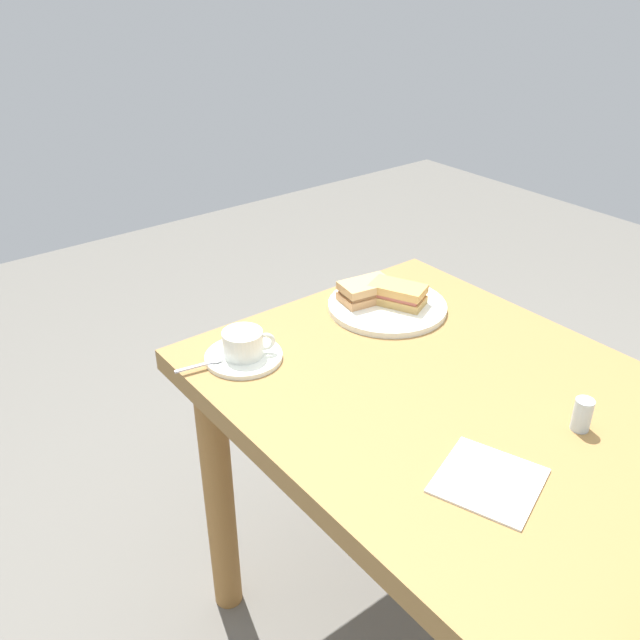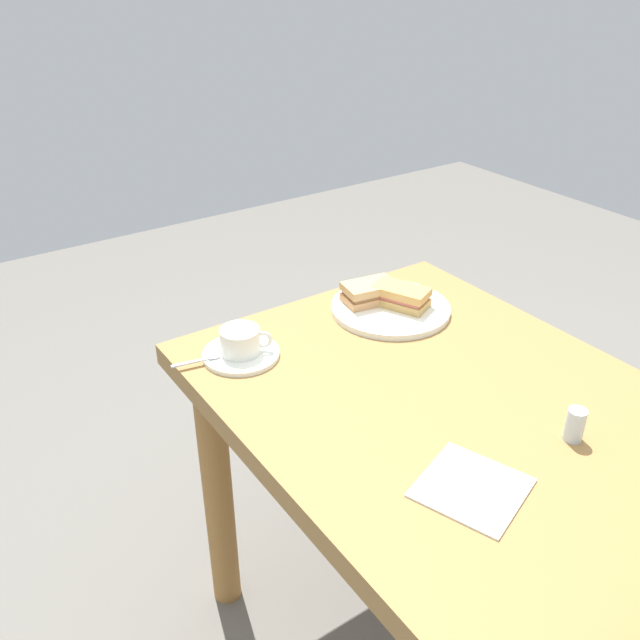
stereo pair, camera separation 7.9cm
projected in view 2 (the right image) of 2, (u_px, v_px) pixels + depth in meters
The scene contains 9 objects.
dining_table at pixel (475, 473), 1.23m from camera, with size 1.13×0.75×0.74m.
sandwich_plate at pixel (390, 308), 1.52m from camera, with size 0.27×0.27×0.01m, color white.
sandwich_front at pixel (401, 296), 1.51m from camera, with size 0.14×0.11×0.05m.
sandwich_back at pixel (370, 292), 1.52m from camera, with size 0.09×0.13×0.05m.
coffee_saucer at pixel (241, 354), 1.35m from camera, with size 0.16×0.16×0.01m, color white.
coffee_cup at pixel (241, 340), 1.34m from camera, with size 0.08×0.10×0.05m.
spoon at pixel (204, 359), 1.32m from camera, with size 0.03×0.10×0.01m.
napkin at pixel (472, 488), 1.03m from camera, with size 0.15×0.15×0.00m, color white.
salt_shaker at pixel (575, 425), 1.12m from camera, with size 0.03×0.03×0.06m, color silver.
Camera 2 is at (-0.61, 0.76, 1.47)m, focal length 37.79 mm.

